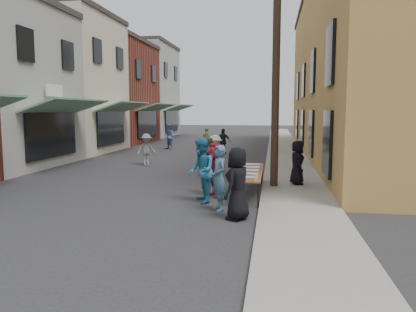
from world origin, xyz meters
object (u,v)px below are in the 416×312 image
(utility_pole_mid, at_px, (275,81))
(utility_pole_far, at_px, (275,90))
(serving_table, at_px, (251,172))
(guest_front_a, at_px, (238,184))
(guest_front_c, at_px, (201,171))
(server, at_px, (297,163))
(catering_tray_sausage, at_px, (248,178))
(utility_pole_near, at_px, (276,56))

(utility_pole_mid, distance_m, utility_pole_far, 12.00)
(serving_table, xyz_separation_m, guest_front_a, (-0.17, -3.14, 0.19))
(guest_front_c, bearing_deg, utility_pole_far, 156.49)
(server, bearing_deg, serving_table, 122.44)
(catering_tray_sausage, distance_m, server, 3.43)
(guest_front_c, bearing_deg, catering_tray_sausage, 64.56)
(utility_pole_mid, distance_m, server, 12.16)
(utility_pole_mid, xyz_separation_m, server, (0.79, -11.58, -3.63))
(utility_pole_far, relative_size, serving_table, 2.25)
(utility_pole_mid, relative_size, catering_tray_sausage, 18.00)
(server, bearing_deg, guest_front_a, 149.01)
(utility_pole_far, bearing_deg, catering_tray_sausage, -91.56)
(utility_pole_far, height_order, guest_front_a, utility_pole_far)
(utility_pole_near, distance_m, utility_pole_far, 24.00)
(guest_front_a, bearing_deg, server, -178.53)
(serving_table, bearing_deg, guest_front_c, -132.81)
(catering_tray_sausage, bearing_deg, utility_pole_far, 88.44)
(utility_pole_mid, distance_m, serving_table, 13.55)
(utility_pole_near, bearing_deg, server, 28.12)
(utility_pole_near, distance_m, serving_table, 3.98)
(utility_pole_far, height_order, guest_front_c, utility_pole_far)
(utility_pole_mid, height_order, serving_table, utility_pole_mid)
(utility_pole_mid, height_order, server, utility_pole_mid)
(utility_pole_far, bearing_deg, utility_pole_near, -90.00)
(utility_pole_near, xyz_separation_m, serving_table, (-0.73, -0.99, -3.79))
(utility_pole_near, distance_m, guest_front_a, 5.55)
(guest_front_a, bearing_deg, guest_front_c, -121.84)
(catering_tray_sausage, bearing_deg, serving_table, 90.00)
(utility_pole_mid, bearing_deg, serving_table, -93.20)
(utility_pole_near, xyz_separation_m, catering_tray_sausage, (-0.73, -2.64, -3.71))
(utility_pole_near, distance_m, guest_front_c, 4.82)
(utility_pole_near, bearing_deg, guest_front_c, -130.28)
(serving_table, bearing_deg, utility_pole_near, 53.90)
(utility_pole_near, bearing_deg, catering_tray_sausage, -105.34)
(utility_pole_near, xyz_separation_m, server, (0.79, 0.42, -3.63))
(utility_pole_mid, xyz_separation_m, guest_front_c, (-2.11, -14.49, -3.55))
(utility_pole_near, height_order, catering_tray_sausage, utility_pole_near)
(guest_front_c, xyz_separation_m, server, (2.90, 2.91, -0.08))
(serving_table, relative_size, server, 2.58)
(guest_front_a, bearing_deg, serving_table, -161.32)
(utility_pole_far, xyz_separation_m, catering_tray_sausage, (-0.73, -26.64, -3.71))
(utility_pole_near, height_order, utility_pole_mid, same)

